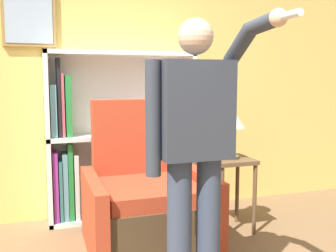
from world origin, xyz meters
TOP-DOWN VIEW (x-y plane):
  - wall_back at (-0.01, 2.03)m, footprint 8.00×0.11m
  - bookcase at (-0.04, 1.87)m, footprint 1.44×0.28m
  - armchair at (0.17, 1.16)m, footprint 0.98×0.93m
  - person_standing at (0.23, 0.24)m, footprint 0.57×0.78m
  - side_table at (0.97, 1.20)m, footprint 0.37×0.37m
  - table_lamp at (0.97, 1.20)m, footprint 0.25×0.25m

SIDE VIEW (x-z plane):
  - armchair at x=0.17m, z-range -0.23..0.96m
  - side_table at x=0.97m, z-range 0.18..0.85m
  - bookcase at x=-0.04m, z-range -0.05..1.59m
  - person_standing at x=0.23m, z-range 0.13..1.85m
  - table_lamp at x=0.97m, z-range 0.78..1.24m
  - wall_back at x=-0.01m, z-range 0.00..2.80m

